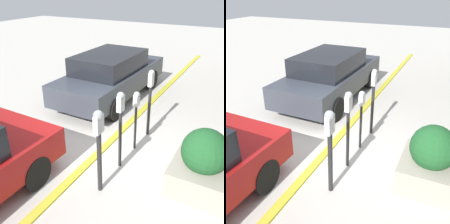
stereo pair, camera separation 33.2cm
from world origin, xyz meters
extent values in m
plane|color=beige|center=(0.00, 0.00, 0.00)|extent=(40.00, 40.00, 0.00)
cube|color=gold|center=(0.00, 0.08, 0.02)|extent=(19.00, 0.16, 0.04)
cylinder|color=#232326|center=(-1.10, -0.52, 0.58)|extent=(0.08, 0.08, 1.16)
cube|color=silver|center=(-1.10, -0.52, 1.31)|extent=(0.20, 0.09, 0.31)
sphere|color=gray|center=(-1.10, -0.52, 1.47)|extent=(0.17, 0.17, 0.17)
cylinder|color=#232326|center=(-0.33, -0.51, 0.60)|extent=(0.06, 0.06, 1.21)
cube|color=silver|center=(-0.33, -0.51, 1.36)|extent=(0.17, 0.09, 0.30)
sphere|color=gray|center=(-0.33, -0.51, 1.51)|extent=(0.14, 0.14, 0.14)
cylinder|color=#232326|center=(0.38, -0.51, 0.52)|extent=(0.05, 0.05, 1.04)
cube|color=silver|center=(0.38, -0.51, 1.16)|extent=(0.16, 0.09, 0.24)
sphere|color=gray|center=(0.38, -0.51, 1.28)|extent=(0.13, 0.13, 0.13)
cylinder|color=#232326|center=(1.08, -0.53, 0.62)|extent=(0.07, 0.07, 1.23)
cube|color=silver|center=(1.08, -0.53, 1.39)|extent=(0.16, 0.09, 0.31)
sphere|color=gray|center=(1.08, -0.53, 1.54)|extent=(0.13, 0.13, 0.13)
cube|color=#A39989|center=(-0.19, -2.03, 0.25)|extent=(1.13, 1.01, 0.50)
sphere|color=#1E5628|center=(-0.19, -2.03, 0.76)|extent=(0.80, 0.80, 0.80)
cylinder|color=black|center=(-1.58, 0.53, 0.31)|extent=(0.62, 0.22, 0.62)
cube|color=#383D47|center=(2.70, 1.32, 0.62)|extent=(4.38, 1.76, 0.61)
cube|color=black|center=(2.53, 1.32, 1.19)|extent=(2.28, 1.53, 0.53)
cylinder|color=black|center=(4.06, 0.54, 0.32)|extent=(0.63, 0.21, 0.63)
cylinder|color=black|center=(4.06, 2.11, 0.32)|extent=(0.63, 0.21, 0.63)
cylinder|color=black|center=(1.35, 0.54, 0.32)|extent=(0.63, 0.21, 0.63)
cylinder|color=black|center=(1.35, 2.11, 0.32)|extent=(0.63, 0.21, 0.63)
camera|label=1|loc=(-4.12, -2.42, 3.27)|focal=42.00mm
camera|label=2|loc=(-4.27, -2.13, 3.27)|focal=42.00mm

